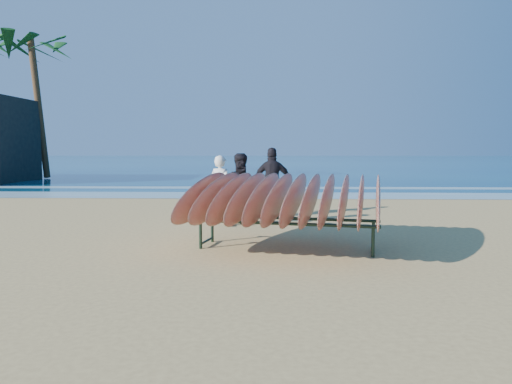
# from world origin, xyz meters

# --- Properties ---
(ground) EXTENTS (120.00, 120.00, 0.00)m
(ground) POSITION_xyz_m (0.00, 0.00, 0.00)
(ground) COLOR tan
(ground) RESTS_ON ground
(ocean) EXTENTS (160.00, 160.00, 0.00)m
(ocean) POSITION_xyz_m (0.00, 55.00, 0.01)
(ocean) COLOR navy
(ocean) RESTS_ON ground
(foam_near) EXTENTS (160.00, 160.00, 0.00)m
(foam_near) POSITION_xyz_m (0.00, 10.00, 0.01)
(foam_near) COLOR white
(foam_near) RESTS_ON ground
(foam_far) EXTENTS (160.00, 160.00, 0.00)m
(foam_far) POSITION_xyz_m (0.00, 13.50, 0.01)
(foam_far) COLOR white
(foam_far) RESTS_ON ground
(surfboard_rack) EXTENTS (3.72, 3.62, 1.44)m
(surfboard_rack) POSITION_xyz_m (0.56, 0.18, 0.90)
(surfboard_rack) COLOR #1C2D21
(surfboard_rack) RESTS_ON ground
(person_white) EXTENTS (0.69, 0.59, 1.59)m
(person_white) POSITION_xyz_m (-0.96, 3.55, 0.80)
(person_white) COLOR white
(person_white) RESTS_ON ground
(person_dark_a) EXTENTS (1.00, 0.93, 1.65)m
(person_dark_a) POSITION_xyz_m (-0.37, 2.80, 0.82)
(person_dark_a) COLOR black
(person_dark_a) RESTS_ON ground
(person_dark_b) EXTENTS (1.05, 0.45, 1.78)m
(person_dark_b) POSITION_xyz_m (0.31, 4.46, 0.89)
(person_dark_b) COLOR black
(person_dark_b) RESTS_ON ground
(palm_mid) EXTENTS (5.20, 5.20, 8.07)m
(palm_mid) POSITION_xyz_m (-12.76, 19.21, 7.23)
(palm_mid) COLOR brown
(palm_mid) RESTS_ON ground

